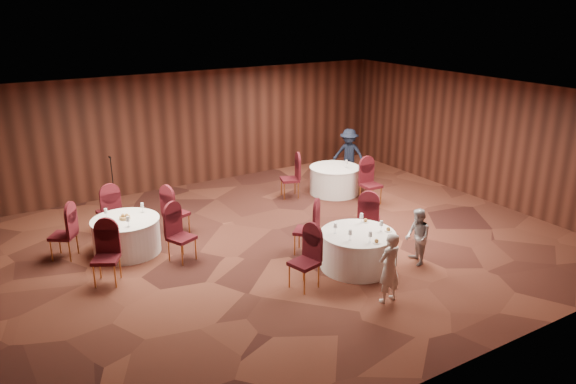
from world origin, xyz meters
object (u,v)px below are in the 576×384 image
table_left (127,235)px  table_right (335,180)px  woman_b (418,237)px  mic_stand (115,199)px  man_c (349,154)px  table_main (357,250)px  woman_a (389,268)px

table_left → table_right: same height
woman_b → mic_stand: bearing=-121.2°
table_left → man_c: bearing=13.0°
table_main → table_right: bearing=59.7°
table_main → woman_b: woman_b is taller
table_right → mic_stand: bearing=166.0°
man_c → woman_a: bearing=-65.4°
table_left → woman_a: bearing=-53.1°
table_right → woman_b: (-1.15, -4.38, 0.20)m
woman_a → man_c: (3.74, 6.05, 0.11)m
table_left → mic_stand: 2.23m
table_right → man_c: bearing=36.9°
woman_a → man_c: bearing=-126.0°
table_right → mic_stand: size_ratio=0.91×
table_left → woman_a: size_ratio=1.09×
table_left → mic_stand: bearing=80.7°
woman_b → table_left: bearing=-105.4°
mic_stand → table_right: bearing=-14.0°
man_c → woman_b: bearing=-57.1°
table_main → table_left: size_ratio=1.05×
table_main → mic_stand: bearing=122.1°
mic_stand → man_c: mic_stand is taller
table_main → mic_stand: size_ratio=0.98×
table_left → woman_b: woman_b is taller
table_left → man_c: man_c is taller
woman_b → man_c: size_ratio=0.76×
table_right → woman_a: woman_a is taller
woman_a → table_right: bearing=-121.0°
mic_stand → woman_b: size_ratio=1.31×
woman_a → table_left: bearing=-57.3°
woman_a → woman_b: (1.48, 0.84, -0.07)m
table_left → woman_a: woman_a is taller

